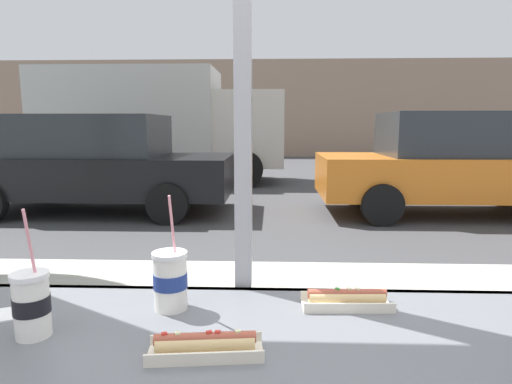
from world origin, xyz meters
name	(u,v)px	position (x,y,z in m)	size (l,w,h in m)	color
ground_plane	(268,195)	(0.00, 8.00, 0.00)	(60.00, 60.00, 0.00)	#424244
sidewalk_strip	(259,334)	(0.00, 1.60, 0.07)	(16.00, 2.80, 0.13)	#B2ADA3
window_wall	(243,23)	(0.00, 0.08, 1.80)	(2.69, 0.20, 2.90)	#2D2D33
building_facade_far	(271,109)	(0.00, 20.29, 2.29)	(28.00, 1.20, 4.58)	gray
soda_cup_left	(32,304)	(-0.47, -0.29, 1.10)	(0.09, 0.09, 0.31)	white
soda_cup_right	(170,279)	(-0.19, -0.12, 1.10)	(0.09, 0.09, 0.32)	white
hotdog_tray_near	(205,345)	(-0.06, -0.36, 1.04)	(0.26, 0.12, 0.05)	beige
hotdog_tray_far	(347,299)	(0.29, -0.09, 1.04)	(0.25, 0.10, 0.05)	beige
parked_car_black	(97,163)	(-2.95, 6.12, 0.85)	(4.58, 2.06, 1.68)	black
parked_car_orange	(453,164)	(3.13, 6.12, 0.87)	(4.43, 1.96, 1.72)	orange
box_truck	(158,122)	(-2.93, 10.23, 1.60)	(6.32, 2.44, 2.94)	beige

